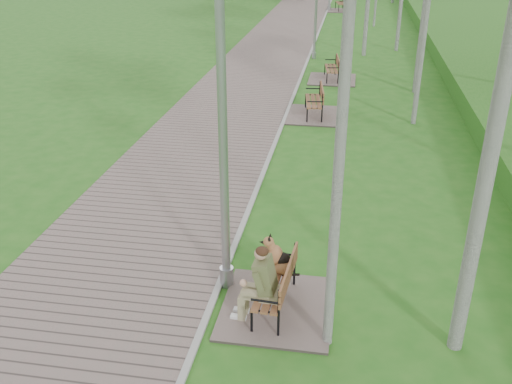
# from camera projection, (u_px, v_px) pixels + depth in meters

# --- Properties ---
(ground) EXTENTS (120.00, 120.00, 0.00)m
(ground) POSITION_uv_depth(u_px,v_px,m) (212.00, 304.00, 8.44)
(ground) COLOR #236018
(ground) RESTS_ON ground
(walkway) EXTENTS (3.50, 67.00, 0.04)m
(walkway) POSITION_uv_depth(u_px,v_px,m) (280.00, 37.00, 27.85)
(walkway) COLOR #73645D
(walkway) RESTS_ON ground
(kerb) EXTENTS (0.10, 67.00, 0.05)m
(kerb) POSITION_uv_depth(u_px,v_px,m) (316.00, 38.00, 27.58)
(kerb) COLOR #999993
(kerb) RESTS_ON ground
(bench_main) EXTENTS (1.59, 1.77, 1.39)m
(bench_main) POSITION_uv_depth(u_px,v_px,m) (271.00, 288.00, 8.14)
(bench_main) COLOR #73645D
(bench_main) RESTS_ON ground
(bench_second) EXTENTS (1.76, 1.96, 1.08)m
(bench_second) POSITION_uv_depth(u_px,v_px,m) (314.00, 109.00, 16.54)
(bench_second) COLOR #73645D
(bench_second) RESTS_ON ground
(bench_third) EXTENTS (1.65, 1.84, 1.01)m
(bench_third) POSITION_uv_depth(u_px,v_px,m) (331.00, 75.00, 20.33)
(bench_third) COLOR #73645D
(bench_third) RESTS_ON ground
(bench_far) EXTENTS (1.89, 2.10, 1.16)m
(bench_far) POSITION_uv_depth(u_px,v_px,m) (341.00, 7.00, 36.26)
(bench_far) COLOR #73645D
(bench_far) RESTS_ON ground
(lamp_post_near) EXTENTS (0.21, 0.21, 5.54)m
(lamp_post_near) POSITION_uv_depth(u_px,v_px,m) (223.00, 127.00, 7.76)
(lamp_post_near) COLOR #97999E
(lamp_post_near) RESTS_ON ground
(lamp_post_second) EXTENTS (0.17, 0.17, 4.50)m
(lamp_post_second) POSITION_uv_depth(u_px,v_px,m) (316.00, 6.00, 22.71)
(lamp_post_second) COLOR #97999E
(lamp_post_second) RESTS_ON ground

